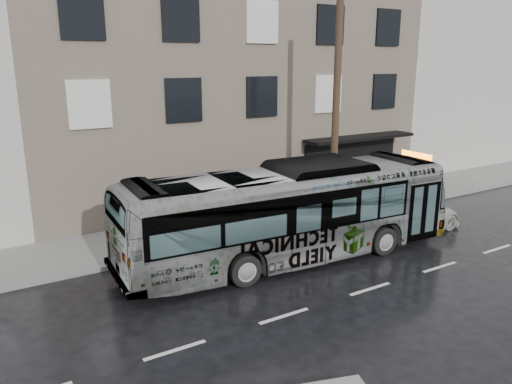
# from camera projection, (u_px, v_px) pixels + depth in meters

# --- Properties ---
(ground) EXTENTS (120.00, 120.00, 0.00)m
(ground) POSITION_uv_depth(u_px,v_px,m) (239.00, 283.00, 15.73)
(ground) COLOR black
(ground) RESTS_ON ground
(sidewalk) EXTENTS (90.00, 3.60, 0.15)m
(sidewalk) POSITION_uv_depth(u_px,v_px,m) (178.00, 235.00, 19.75)
(sidewalk) COLOR gray
(sidewalk) RESTS_ON ground
(building_taupe) EXTENTS (20.00, 12.00, 11.00)m
(building_taupe) POSITION_uv_depth(u_px,v_px,m) (203.00, 84.00, 27.32)
(building_taupe) COLOR #75675A
(building_taupe) RESTS_ON ground
(building_filler) EXTENTS (18.00, 12.00, 12.00)m
(building_filler) POSITION_uv_depth(u_px,v_px,m) (436.00, 71.00, 36.77)
(building_filler) COLOR beige
(building_filler) RESTS_ON ground
(utility_pole_front) EXTENTS (0.30, 0.30, 9.00)m
(utility_pole_front) POSITION_uv_depth(u_px,v_px,m) (336.00, 114.00, 20.54)
(utility_pole_front) COLOR #493524
(utility_pole_front) RESTS_ON sidewalk
(sign_post) EXTENTS (0.06, 0.06, 2.40)m
(sign_post) POSITION_uv_depth(u_px,v_px,m) (352.00, 188.00, 21.94)
(sign_post) COLOR slate
(sign_post) RESTS_ON sidewalk
(bus) EXTENTS (12.29, 3.61, 3.38)m
(bus) POSITION_uv_depth(u_px,v_px,m) (290.00, 213.00, 17.18)
(bus) COLOR #B2B2B2
(bus) RESTS_ON ground
(white_sedan) EXTENTS (4.76, 1.98, 1.38)m
(white_sedan) POSITION_uv_depth(u_px,v_px,m) (410.00, 215.00, 20.27)
(white_sedan) COLOR beige
(white_sedan) RESTS_ON ground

